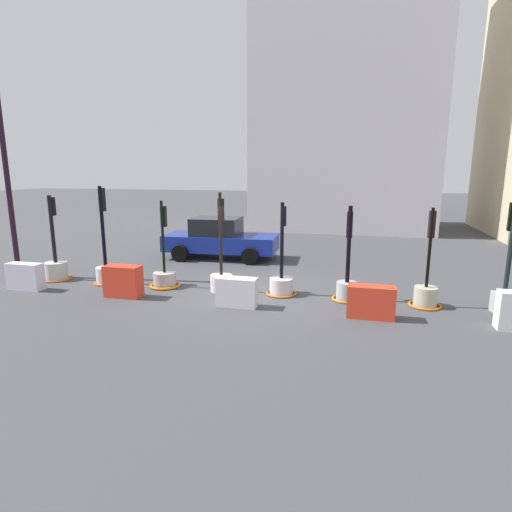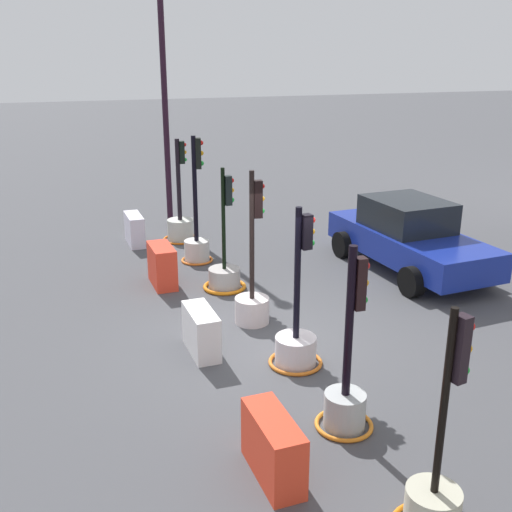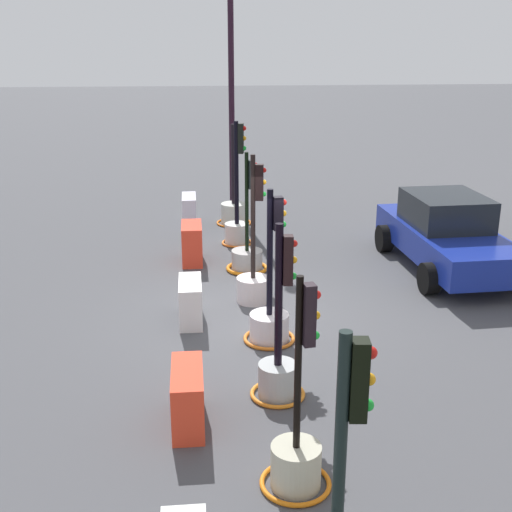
# 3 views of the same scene
# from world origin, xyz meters

# --- Properties ---
(ground_plane) EXTENTS (120.00, 120.00, 0.00)m
(ground_plane) POSITION_xyz_m (0.00, 0.00, 0.00)
(ground_plane) COLOR #47484C
(traffic_light_0) EXTENTS (0.97, 0.97, 2.75)m
(traffic_light_0) POSITION_xyz_m (-6.56, 0.04, 0.45)
(traffic_light_0) COLOR silver
(traffic_light_0) RESTS_ON ground_plane
(traffic_light_1) EXTENTS (0.78, 0.78, 3.06)m
(traffic_light_1) POSITION_xyz_m (-4.68, 0.01, 0.57)
(traffic_light_1) COLOR silver
(traffic_light_1) RESTS_ON ground_plane
(traffic_light_2) EXTENTS (0.94, 0.94, 2.64)m
(traffic_light_2) POSITION_xyz_m (-2.70, 0.10, 0.35)
(traffic_light_2) COLOR #B0AAA7
(traffic_light_2) RESTS_ON ground_plane
(traffic_light_3) EXTENTS (0.65, 0.65, 2.91)m
(traffic_light_3) POSITION_xyz_m (-0.86, 0.08, 0.51)
(traffic_light_3) COLOR silver
(traffic_light_3) RESTS_ON ground_plane
(traffic_light_4) EXTENTS (0.89, 0.89, 2.65)m
(traffic_light_4) POSITION_xyz_m (0.92, 0.20, 0.41)
(traffic_light_4) COLOR silver
(traffic_light_4) RESTS_ON ground_plane
(traffic_light_5) EXTENTS (0.81, 0.81, 2.60)m
(traffic_light_5) POSITION_xyz_m (2.77, 0.13, 0.48)
(traffic_light_5) COLOR #ADB1B1
(traffic_light_5) RESTS_ON ground_plane
(traffic_light_6) EXTENTS (0.84, 0.84, 2.60)m
(traffic_light_6) POSITION_xyz_m (4.80, 0.09, 0.41)
(traffic_light_6) COLOR #BBB8A0
(traffic_light_6) RESTS_ON ground_plane
(construction_barrier_0) EXTENTS (1.10, 0.39, 0.80)m
(construction_barrier_0) POSITION_xyz_m (-6.62, -1.20, 0.40)
(construction_barrier_0) COLOR silver
(construction_barrier_0) RESTS_ON ground_plane
(construction_barrier_1) EXTENTS (1.04, 0.47, 0.90)m
(construction_barrier_1) POSITION_xyz_m (-3.37, -1.12, 0.45)
(construction_barrier_1) COLOR red
(construction_barrier_1) RESTS_ON ground_plane
(construction_barrier_2) EXTENTS (1.06, 0.42, 0.77)m
(construction_barrier_2) POSITION_xyz_m (-0.01, -1.14, 0.39)
(construction_barrier_2) COLOR white
(construction_barrier_2) RESTS_ON ground_plane
(construction_barrier_3) EXTENTS (1.13, 0.43, 0.80)m
(construction_barrier_3) POSITION_xyz_m (3.38, -1.17, 0.40)
(construction_barrier_3) COLOR red
(construction_barrier_3) RESTS_ON ground_plane
(car_blue_estate) EXTENTS (4.61, 2.33, 1.66)m
(car_blue_estate) POSITION_xyz_m (-2.44, 4.52, 0.80)
(car_blue_estate) COLOR navy
(car_blue_estate) RESTS_ON ground_plane
(street_lamp_post) EXTENTS (0.36, 0.36, 7.31)m
(street_lamp_post) POSITION_xyz_m (-8.13, 0.09, 4.19)
(street_lamp_post) COLOR black
(street_lamp_post) RESTS_ON ground_plane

